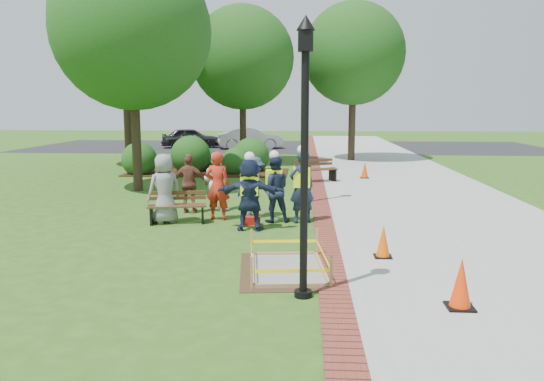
# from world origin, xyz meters

# --- Properties ---
(ground) EXTENTS (100.00, 100.00, 0.00)m
(ground) POSITION_xyz_m (0.00, 0.00, 0.00)
(ground) COLOR #285116
(ground) RESTS_ON ground
(sidewalk) EXTENTS (6.00, 60.00, 0.02)m
(sidewalk) POSITION_xyz_m (5.00, 10.00, 0.01)
(sidewalk) COLOR #9E9E99
(sidewalk) RESTS_ON ground
(brick_edging) EXTENTS (0.50, 60.00, 0.03)m
(brick_edging) POSITION_xyz_m (1.75, 10.00, 0.01)
(brick_edging) COLOR maroon
(brick_edging) RESTS_ON ground
(mulch_bed) EXTENTS (7.00, 3.00, 0.05)m
(mulch_bed) POSITION_xyz_m (-3.00, 12.00, 0.02)
(mulch_bed) COLOR #381E0F
(mulch_bed) RESTS_ON ground
(parking_lot) EXTENTS (36.00, 12.00, 0.01)m
(parking_lot) POSITION_xyz_m (0.00, 27.00, 0.00)
(parking_lot) COLOR black
(parking_lot) RESTS_ON ground
(wet_concrete_pad) EXTENTS (1.93, 2.46, 0.55)m
(wet_concrete_pad) POSITION_xyz_m (0.96, -1.69, 0.23)
(wet_concrete_pad) COLOR #47331E
(wet_concrete_pad) RESTS_ON ground
(bench_near) EXTENTS (1.53, 0.76, 0.79)m
(bench_near) POSITION_xyz_m (-1.96, 2.04, 0.25)
(bench_near) COLOR brown
(bench_near) RESTS_ON ground
(bench_far) EXTENTS (1.70, 1.16, 0.88)m
(bench_far) POSITION_xyz_m (1.71, 9.46, 0.28)
(bench_far) COLOR brown
(bench_far) RESTS_ON ground
(cone_front) EXTENTS (0.40, 0.40, 0.78)m
(cone_front) POSITION_xyz_m (3.55, -3.37, 0.38)
(cone_front) COLOR black
(cone_front) RESTS_ON ground
(cone_back) EXTENTS (0.34, 0.34, 0.67)m
(cone_back) POSITION_xyz_m (2.80, -0.78, 0.32)
(cone_back) COLOR black
(cone_back) RESTS_ON ground
(cone_far) EXTENTS (0.35, 0.35, 0.70)m
(cone_far) POSITION_xyz_m (3.69, 10.61, 0.34)
(cone_far) COLOR black
(cone_far) RESTS_ON ground
(toolbox) EXTENTS (0.41, 0.23, 0.21)m
(toolbox) POSITION_xyz_m (-0.05, 1.97, 0.10)
(toolbox) COLOR #AB190D
(toolbox) RESTS_ON ground
(lamp_near) EXTENTS (0.28, 0.28, 4.26)m
(lamp_near) POSITION_xyz_m (1.25, -3.00, 2.48)
(lamp_near) COLOR black
(lamp_near) RESTS_ON ground
(lamp_mid) EXTENTS (0.28, 0.28, 4.26)m
(lamp_mid) POSITION_xyz_m (1.25, 5.00, 2.48)
(lamp_mid) COLOR black
(lamp_mid) RESTS_ON ground
(lamp_far) EXTENTS (0.28, 0.28, 4.26)m
(lamp_far) POSITION_xyz_m (1.25, 13.00, 2.48)
(lamp_far) COLOR black
(lamp_far) RESTS_ON ground
(tree_left) EXTENTS (5.33, 5.33, 8.10)m
(tree_left) POSITION_xyz_m (-4.57, 7.06, 5.43)
(tree_left) COLOR #3D2D1E
(tree_left) RESTS_ON ground
(tree_back) EXTENTS (5.10, 5.10, 7.82)m
(tree_back) POSITION_xyz_m (-1.87, 15.77, 5.26)
(tree_back) COLOR #3D2D1E
(tree_back) RESTS_ON ground
(tree_right) EXTENTS (5.37, 5.37, 8.31)m
(tree_right) POSITION_xyz_m (3.76, 17.83, 5.61)
(tree_right) COLOR #3D2D1E
(tree_right) RESTS_ON ground
(tree_far) EXTENTS (6.76, 6.76, 10.20)m
(tree_far) POSITION_xyz_m (-7.32, 14.40, 6.81)
(tree_far) COLOR #3D2D1E
(tree_far) RESTS_ON ground
(shrub_a) EXTENTS (1.51, 1.51, 1.51)m
(shrub_a) POSITION_xyz_m (-5.83, 11.28, 0.00)
(shrub_a) COLOR #193F12
(shrub_a) RESTS_ON ground
(shrub_b) EXTENTS (1.76, 1.76, 1.76)m
(shrub_b) POSITION_xyz_m (-3.83, 12.31, 0.00)
(shrub_b) COLOR #193F12
(shrub_b) RESTS_ON ground
(shrub_c) EXTENTS (1.26, 1.26, 1.26)m
(shrub_c) POSITION_xyz_m (-1.70, 11.67, 0.00)
(shrub_c) COLOR #193F12
(shrub_c) RESTS_ON ground
(shrub_d) EXTENTS (1.65, 1.65, 1.65)m
(shrub_d) POSITION_xyz_m (-1.15, 12.64, 0.00)
(shrub_d) COLOR #193F12
(shrub_d) RESTS_ON ground
(shrub_e) EXTENTS (1.13, 1.13, 1.13)m
(shrub_e) POSITION_xyz_m (-3.37, 13.18, 0.00)
(shrub_e) COLOR #193F12
(shrub_e) RESTS_ON ground
(casual_person_a) EXTENTS (0.67, 0.62, 1.76)m
(casual_person_a) POSITION_xyz_m (-2.27, 2.04, 0.88)
(casual_person_a) COLOR gray
(casual_person_a) RESTS_ON ground
(casual_person_b) EXTENTS (0.62, 0.44, 1.78)m
(casual_person_b) POSITION_xyz_m (-0.99, 2.53, 0.89)
(casual_person_b) COLOR red
(casual_person_b) RESTS_ON ground
(casual_person_c) EXTENTS (0.61, 0.50, 1.65)m
(casual_person_c) POSITION_xyz_m (-1.25, 3.76, 0.83)
(casual_person_c) COLOR silver
(casual_person_c) RESTS_ON ground
(casual_person_d) EXTENTS (0.53, 0.35, 1.64)m
(casual_person_d) POSITION_xyz_m (-1.91, 3.34, 0.82)
(casual_person_d) COLOR brown
(casual_person_d) RESTS_ON ground
(casual_person_e) EXTENTS (0.61, 0.52, 1.62)m
(casual_person_e) POSITION_xyz_m (-0.08, 2.85, 0.81)
(casual_person_e) COLOR #2C374E
(casual_person_e) RESTS_ON ground
(hivis_worker_a) EXTENTS (0.56, 0.37, 1.89)m
(hivis_worker_a) POSITION_xyz_m (-0.04, 1.40, 0.94)
(hivis_worker_a) COLOR #1C304A
(hivis_worker_a) RESTS_ON ground
(hivis_worker_b) EXTENTS (0.69, 0.58, 1.98)m
(hivis_worker_b) POSITION_xyz_m (1.19, 2.30, 0.98)
(hivis_worker_b) COLOR #1A2B44
(hivis_worker_b) RESTS_ON ground
(hivis_worker_c) EXTENTS (0.59, 0.43, 1.84)m
(hivis_worker_c) POSITION_xyz_m (0.48, 2.35, 0.91)
(hivis_worker_c) COLOR #192743
(hivis_worker_c) RESTS_ON ground
(parked_car_a) EXTENTS (3.01, 4.97, 1.51)m
(parked_car_a) POSITION_xyz_m (-6.66, 25.57, 0.00)
(parked_car_a) COLOR #232326
(parked_car_a) RESTS_ON ground
(parked_car_b) EXTENTS (3.16, 5.16, 1.57)m
(parked_car_b) POSITION_xyz_m (-2.47, 24.98, 0.00)
(parked_car_b) COLOR #A4A3A8
(parked_car_b) RESTS_ON ground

